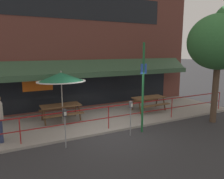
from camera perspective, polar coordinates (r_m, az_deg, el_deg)
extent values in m
plane|color=#2D2D30|center=(9.18, -0.06, -11.28)|extent=(120.00, 120.00, 0.00)
cube|color=gray|center=(10.88, -4.86, -7.55)|extent=(15.00, 4.00, 0.10)
cube|color=brown|center=(12.49, -9.12, 12.77)|extent=(15.00, 0.50, 7.89)
cube|color=black|center=(12.45, -8.97, 20.85)|extent=(10.50, 0.02, 1.40)
cube|color=black|center=(12.39, -8.41, 0.76)|extent=(12.00, 0.02, 2.30)
cube|color=orange|center=(11.82, -18.81, 1.34)|extent=(1.50, 0.02, 0.70)
cube|color=#335138|center=(11.75, -7.72, 5.92)|extent=(13.80, 0.92, 0.70)
cube|color=#335138|center=(11.31, -6.81, 3.73)|extent=(13.80, 0.08, 0.28)
cylinder|color=maroon|center=(8.41, -22.91, -10.00)|extent=(0.04, 0.04, 0.95)
cylinder|color=maroon|center=(9.24, -0.91, -7.35)|extent=(0.04, 0.04, 0.95)
cylinder|color=maroon|center=(11.13, 15.33, -4.67)|extent=(0.04, 0.04, 0.95)
cylinder|color=maroon|center=(13.64, 26.16, -2.64)|extent=(0.04, 0.04, 0.95)
cube|color=maroon|center=(9.11, -0.92, -4.50)|extent=(13.80, 0.04, 0.04)
cube|color=maroon|center=(9.24, -0.91, -7.35)|extent=(13.80, 0.03, 0.03)
cube|color=brown|center=(10.43, -13.25, -4.06)|extent=(1.80, 0.80, 0.05)
cube|color=brown|center=(9.97, -12.38, -6.48)|extent=(1.80, 0.26, 0.04)
cube|color=brown|center=(11.05, -13.91, -4.89)|extent=(1.80, 0.26, 0.04)
cylinder|color=#48311E|center=(10.44, -8.46, -5.99)|extent=(0.07, 0.30, 0.73)
cylinder|color=#48311E|center=(11.03, -9.51, -5.14)|extent=(0.07, 0.30, 0.73)
cylinder|color=#48311E|center=(10.08, -17.17, -6.94)|extent=(0.07, 0.30, 0.73)
cylinder|color=#48311E|center=(10.68, -17.77, -6.00)|extent=(0.07, 0.30, 0.73)
cube|color=brown|center=(12.00, 9.64, -2.06)|extent=(1.80, 0.80, 0.05)
cube|color=brown|center=(11.62, 11.29, -4.04)|extent=(1.80, 0.26, 0.04)
cube|color=brown|center=(12.53, 8.02, -2.91)|extent=(1.80, 0.26, 0.04)
cylinder|color=#48311E|center=(12.33, 13.47, -3.64)|extent=(0.07, 0.30, 0.73)
cylinder|color=#48311E|center=(12.81, 11.63, -3.05)|extent=(0.07, 0.30, 0.73)
cylinder|color=#48311E|center=(11.38, 7.29, -4.59)|extent=(0.07, 0.30, 0.73)
cylinder|color=#48311E|center=(11.90, 5.56, -3.90)|extent=(0.07, 0.30, 0.73)
cylinder|color=#B7B2A8|center=(10.05, -12.92, -2.19)|extent=(0.04, 0.04, 2.30)
cone|color=#1E6B47|center=(9.89, -13.14, 3.20)|extent=(2.10, 2.11, 0.48)
cylinder|color=white|center=(9.91, -13.10, 2.11)|extent=(2.14, 2.14, 0.12)
sphere|color=#B7B2A8|center=(9.86, -13.20, 4.58)|extent=(0.07, 0.07, 0.07)
cylinder|color=navy|center=(9.02, -27.23, -9.27)|extent=(0.15, 0.15, 0.86)
cylinder|color=navy|center=(8.83, -27.08, -9.66)|extent=(0.15, 0.15, 0.86)
cylinder|color=gray|center=(7.83, -12.08, -10.88)|extent=(0.04, 0.04, 1.15)
cylinder|color=#2D2D33|center=(7.62, -12.27, -6.13)|extent=(0.15, 0.15, 0.20)
sphere|color=#2D2D33|center=(7.59, -12.30, -5.41)|extent=(0.14, 0.14, 0.14)
cube|color=silver|center=(7.54, -12.12, -6.22)|extent=(0.08, 0.01, 0.13)
cylinder|color=gray|center=(8.78, 4.85, -8.35)|extent=(0.04, 0.04, 1.15)
cylinder|color=#4C4C51|center=(8.59, 4.92, -4.07)|extent=(0.15, 0.15, 0.20)
sphere|color=#4C4C51|center=(8.56, 4.93, -3.42)|extent=(0.14, 0.14, 0.14)
cube|color=silver|center=(8.52, 5.21, -4.12)|extent=(0.08, 0.01, 0.13)
cylinder|color=#1E6033|center=(8.89, 8.08, 0.21)|extent=(0.09, 0.09, 3.67)
cube|color=blue|center=(8.77, 8.29, 5.39)|extent=(0.28, 0.02, 0.40)
cylinder|color=brown|center=(11.24, 25.29, -0.89)|extent=(0.28, 0.28, 2.78)
ellipsoid|color=#337038|center=(11.07, 26.23, 11.09)|extent=(2.93, 2.64, 2.49)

